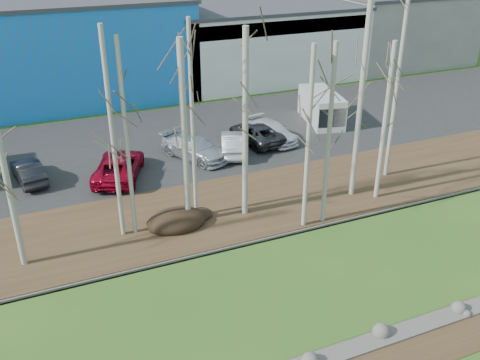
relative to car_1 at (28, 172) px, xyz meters
name	(u,v)px	position (x,y,z in m)	size (l,w,h in m)	color
dirt_strip	(392,360)	(10.64, -19.92, -0.76)	(80.00, 1.80, 0.03)	#382616
near_bank_rocks	(375,342)	(10.64, -18.92, -0.78)	(80.00, 0.80, 0.50)	#47423D
river	(317,280)	(10.64, -14.82, -0.78)	(80.00, 8.00, 0.90)	#121F32
far_bank_rocks	(274,234)	(10.64, -10.72, -0.78)	(80.00, 0.80, 0.46)	#47423D
far_bank	(248,204)	(10.64, -7.52, -0.70)	(80.00, 7.00, 0.15)	#382616
parking_lot	(187,139)	(10.64, 2.98, -0.71)	(80.00, 14.00, 0.14)	black
building_blue	(65,49)	(4.64, 16.98, 3.38)	(20.40, 12.24, 8.30)	blue
building_white	(257,40)	(22.64, 16.96, 2.63)	(18.36, 12.24, 6.80)	#BBBCB7
building_grey	(391,26)	(38.64, 16.98, 2.88)	(14.28, 12.24, 7.30)	slate
dirt_mound	(176,220)	(6.39, -8.24, -0.33)	(3.05, 2.15, 0.60)	black
birch_0	(6,176)	(-0.84, -8.72, 3.69)	(0.27, 0.27, 8.65)	#A29B92
birch_1	(113,138)	(3.76, -7.99, 4.38)	(0.21, 0.21, 10.02)	#A29B92
birch_2	(184,137)	(7.05, -8.14, 3.99)	(0.31, 0.31, 9.24)	#A29B92
birch_3	(127,142)	(4.35, -8.03, 4.12)	(0.20, 0.20, 9.51)	#A29B92
birch_4	(245,126)	(10.06, -8.42, 4.15)	(0.30, 0.30, 9.56)	#A29B92
birch_5	(193,124)	(7.62, -7.71, 4.37)	(0.20, 0.20, 10.00)	#A29B92
birch_6	(329,137)	(13.38, -10.72, 3.89)	(0.22, 0.22, 9.04)	#A29B92
birch_7	(361,100)	(16.39, -8.84, 4.80)	(0.28, 0.28, 10.87)	#A29B92
birch_8	(385,124)	(17.45, -9.67, 3.64)	(0.25, 0.25, 8.55)	#A29B92
birch_9	(399,72)	(19.72, -7.54, 5.63)	(0.23, 0.23, 12.52)	#A29B92
birch_10	(308,141)	(12.26, -10.72, 3.89)	(0.22, 0.22, 9.04)	#A29B92
car_1	(28,172)	(0.00, 0.00, 0.00)	(1.35, 3.88, 1.28)	black
car_2	(119,166)	(4.96, -1.52, 0.09)	(2.43, 5.26, 1.46)	maroon
car_3	(195,148)	(10.03, -0.59, 0.08)	(2.02, 4.97, 1.44)	#9CA0A4
car_4	(233,143)	(12.56, -0.86, 0.06)	(1.48, 4.24, 1.40)	silver
car_5	(256,133)	(14.79, 0.33, 0.02)	(2.21, 4.78, 1.33)	#28282A
car_6	(272,131)	(15.93, 0.23, 0.02)	(1.84, 4.53, 1.31)	silver
van_white	(322,108)	(21.04, 2.02, 0.49)	(3.26, 5.51, 2.26)	silver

